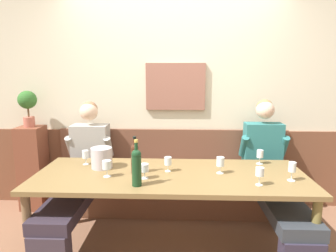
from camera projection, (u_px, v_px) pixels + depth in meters
room_wall_back at (173, 90)px, 3.44m from camera, size 6.80×0.12×2.80m
wood_wainscot_panel at (173, 167)px, 3.56m from camera, size 6.80×0.03×0.92m
wall_bench at (172, 188)px, 3.39m from camera, size 2.69×0.42×0.94m
dining_table at (170, 181)px, 2.60m from camera, size 2.39×0.89×0.72m
person_left_seat at (81, 170)px, 2.99m from camera, size 0.51×1.35×1.29m
person_right_seat at (272, 173)px, 2.90m from camera, size 0.51×1.34×1.32m
ice_bucket at (102, 158)px, 2.73m from camera, size 0.19×0.19×0.19m
wine_bottle_clear_water at (137, 166)px, 2.29m from camera, size 0.08×0.08×0.37m
wine_bottle_amber_mid at (135, 157)px, 2.58m from camera, size 0.07×0.07×0.33m
wine_glass_near_bucket at (144, 169)px, 2.46m from camera, size 0.07×0.07×0.13m
wine_glass_center_rear at (292, 168)px, 2.40m from camera, size 0.06×0.06×0.16m
wine_glass_right_end at (107, 165)px, 2.49m from camera, size 0.08×0.08×0.14m
wine_glass_mid_left at (260, 172)px, 2.31m from camera, size 0.07×0.07×0.15m
wine_glass_center_front at (86, 155)px, 2.82m from camera, size 0.06×0.06×0.14m
wine_glass_left_end at (168, 162)px, 2.63m from camera, size 0.07×0.07×0.13m
wine_glass_mid_right at (260, 155)px, 2.84m from camera, size 0.07×0.07×0.14m
wine_glass_by_bottle at (220, 162)px, 2.58m from camera, size 0.07×0.07×0.15m
corner_pedestal at (33, 168)px, 3.45m from camera, size 0.28×0.28×0.99m
potted_plant at (28, 104)px, 3.31m from camera, size 0.20×0.20×0.41m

